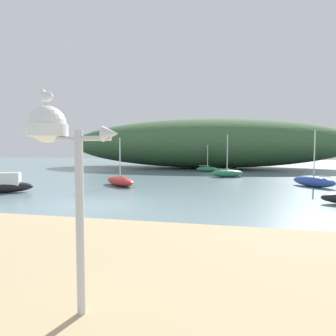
# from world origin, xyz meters

# --- Properties ---
(ground_plane) EXTENTS (120.00, 120.00, 0.00)m
(ground_plane) POSITION_xyz_m (0.00, 0.00, 0.00)
(ground_plane) COLOR gray
(distant_hill) EXTENTS (36.93, 13.97, 6.33)m
(distant_hill) POSITION_xyz_m (1.61, 27.72, 3.16)
(distant_hill) COLOR #3D6038
(distant_hill) RESTS_ON ground
(mast_structure) EXTENTS (1.36, 0.57, 2.97)m
(mast_structure) POSITION_xyz_m (3.64, -9.10, 2.67)
(mast_structure) COLOR silver
(mast_structure) RESTS_ON beach_sand
(seagull_on_radar) EXTENTS (0.34, 0.22, 0.24)m
(seagull_on_radar) POSITION_xyz_m (3.50, -9.09, 3.31)
(seagull_on_radar) COLOR orange
(seagull_on_radar) RESTS_ON mast_structure
(sailboat_east_reach) EXTENTS (3.11, 2.01, 3.76)m
(sailboat_east_reach) POSITION_xyz_m (5.08, 14.76, 0.35)
(sailboat_east_reach) COLOR #287A4C
(sailboat_east_reach) RESTS_ON ground
(motorboat_mid_channel) EXTENTS (3.25, 2.22, 1.15)m
(motorboat_mid_channel) POSITION_xyz_m (-7.02, 2.19, 0.43)
(motorboat_mid_channel) COLOR black
(motorboat_mid_channel) RESTS_ON ground
(sailboat_by_sandbar) EXTENTS (2.77, 3.06, 3.74)m
(sailboat_by_sandbar) POSITION_xyz_m (10.96, 9.07, 0.38)
(sailboat_by_sandbar) COLOR #2D4C9E
(sailboat_by_sandbar) RESTS_ON ground
(sailboat_centre_water) EXTENTS (2.53, 1.01, 2.92)m
(sailboat_centre_water) POSITION_xyz_m (2.75, 20.54, 0.30)
(sailboat_centre_water) COLOR #287A4C
(sailboat_centre_water) RESTS_ON ground
(sailboat_near_shore) EXTENTS (3.31, 3.29, 3.27)m
(sailboat_near_shore) POSITION_xyz_m (-1.79, 6.77, 0.32)
(sailboat_near_shore) COLOR #B72D28
(sailboat_near_shore) RESTS_ON ground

